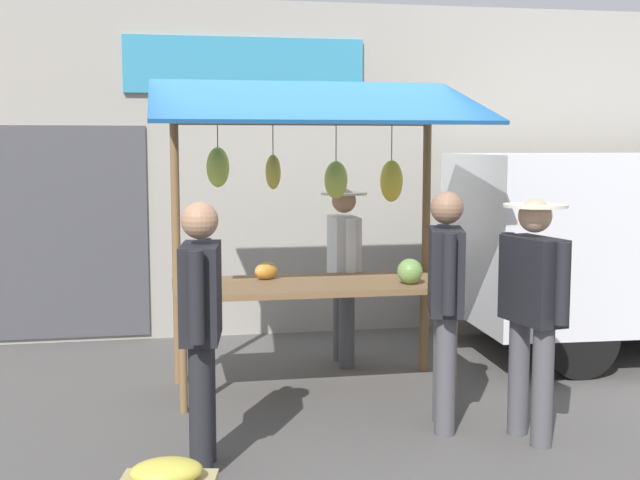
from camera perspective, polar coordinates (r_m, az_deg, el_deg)
ground_plane at (r=6.90m, az=-0.47°, el=-10.09°), size 40.00×40.00×0.00m
street_backdrop at (r=8.77m, az=-3.35°, el=4.73°), size 9.00×0.30×3.40m
market_stall at (r=6.66m, az=-0.32°, el=2.75°), size 2.50×1.46×2.50m
vendor_with_sunhat at (r=7.50m, az=1.62°, el=-1.51°), size 0.41×0.68×1.58m
shopper_with_shopping_bag at (r=5.85m, az=8.48°, el=-3.52°), size 0.34×0.68×1.65m
shopper_with_ponytail at (r=5.73m, az=14.19°, el=-3.95°), size 0.42×0.68×1.62m
shopper_in_grey_tee at (r=5.10m, az=-8.04°, el=-5.16°), size 0.28×0.69×1.63m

